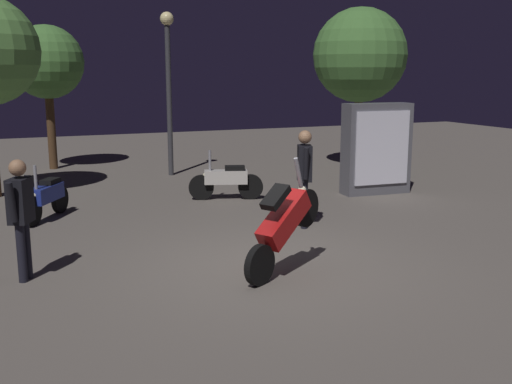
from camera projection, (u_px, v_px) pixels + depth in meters
name	position (u px, v px, depth m)	size (l,w,h in m)	color
ground_plane	(271.00, 266.00, 8.82)	(40.00, 40.00, 0.00)	#605951
motorcycle_red_foreground	(284.00, 223.00, 8.33)	(1.49, 0.91, 1.63)	black
motorcycle_blue_parked_left	(46.00, 197.00, 11.57)	(0.94, 1.47, 1.11)	black
motorcycle_white_parked_right	(226.00, 180.00, 13.36)	(1.60, 0.63, 1.11)	black
person_rider_beside	(21.00, 209.00, 8.06)	(0.37, 0.64, 1.67)	black
person_bystander_far	(304.00, 170.00, 10.83)	(0.35, 0.66, 1.78)	black
streetlamp_far	(168.00, 71.00, 16.07)	(0.36, 0.36, 4.36)	#38383D
tree_left_bg	(47.00, 63.00, 17.11)	(2.09, 2.09, 4.12)	#4C331E
tree_right_bg	(360.00, 56.00, 17.31)	(2.71, 2.71, 4.63)	#4C331E
kiosk_billboard	(377.00, 149.00, 13.93)	(1.63, 0.64, 2.10)	#595960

